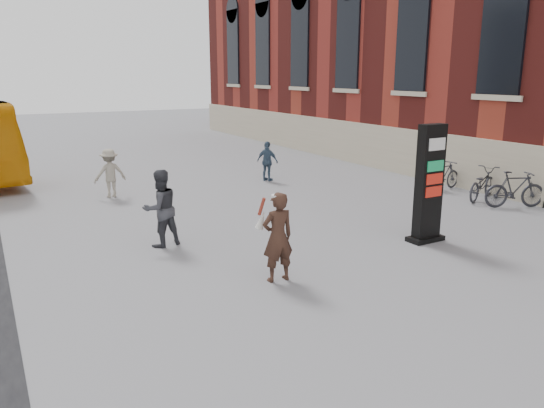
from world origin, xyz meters
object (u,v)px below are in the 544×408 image
woman (277,236)px  pedestrian_c (268,161)px  pedestrian_a (161,208)px  bike_6 (482,184)px  info_pylon (429,184)px  bike_5 (515,189)px  bike_7 (444,176)px  pedestrian_b (110,173)px

woman → pedestrian_c: bearing=-115.9°
pedestrian_c → pedestrian_a: bearing=102.9°
woman → bike_6: (9.02, 2.80, -0.39)m
info_pylon → bike_6: (4.68, 2.34, -0.88)m
bike_5 → woman: bearing=124.6°
bike_6 → bike_7: bearing=-20.6°
pedestrian_b → bike_6: (10.24, -6.00, -0.28)m
pedestrian_a → bike_5: (10.32, -1.55, -0.34)m
info_pylon → pedestrian_b: bearing=122.2°
bike_5 → bike_6: (0.00, 1.20, -0.05)m
woman → bike_5: bearing=-168.6°
info_pylon → pedestrian_a: bearing=153.0°
pedestrian_b → bike_6: size_ratio=0.81×
pedestrian_a → pedestrian_b: 5.65m
pedestrian_a → info_pylon: bearing=142.2°
pedestrian_a → bike_7: size_ratio=1.07×
info_pylon → woman: info_pylon is taller
info_pylon → bike_6: size_ratio=1.44×
info_pylon → woman: bearing=-175.4°
info_pylon → woman: size_ratio=1.59×
pedestrian_a → pedestrian_b: bearing=-103.1°
pedestrian_c → bike_5: (4.53, -7.11, -0.18)m
pedestrian_a → bike_6: pedestrian_a is taller
woman → bike_5: 9.17m
pedestrian_b → bike_5: 12.52m
bike_7 → info_pylon: bearing=121.8°
pedestrian_a → bike_6: 10.34m
bike_7 → woman: bearing=107.8°
pedestrian_a → pedestrian_b: pedestrian_a is taller
bike_6 → bike_7: 1.59m
info_pylon → bike_7: size_ratio=1.67×
info_pylon → bike_5: (4.68, 1.14, -0.84)m
pedestrian_b → pedestrian_c: 5.71m
pedestrian_b → pedestrian_c: bearing=174.8°
bike_5 → bike_6: bike_5 is taller
bike_6 → pedestrian_b: bearing=39.1°
bike_6 → bike_7: (0.00, 1.59, -0.01)m
bike_5 → pedestrian_a: bearing=106.0°
bike_5 → bike_7: bearing=24.6°
pedestrian_c → bike_7: size_ratio=0.88×
woman → pedestrian_c: (4.49, 8.72, -0.16)m
info_pylon → bike_7: bearing=38.4°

